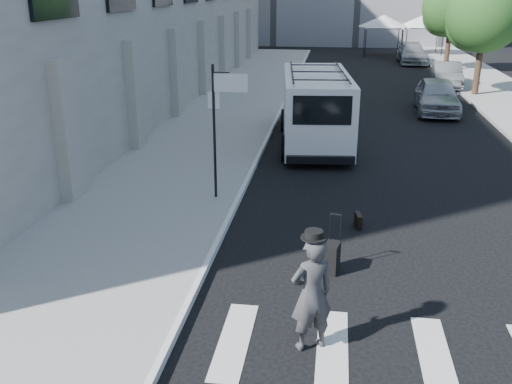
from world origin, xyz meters
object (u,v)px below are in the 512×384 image
(briefcase, at_px, (358,221))
(cargo_van, at_px, (315,108))
(parked_car_b, at_px, (447,75))
(suitcase, at_px, (332,257))
(parked_car_a, at_px, (437,96))
(businessman, at_px, (312,294))
(parked_car_c, at_px, (412,54))

(briefcase, relative_size, cargo_van, 0.06)
(briefcase, height_order, parked_car_b, parked_car_b)
(suitcase, relative_size, parked_car_a, 0.26)
(businessman, relative_size, parked_car_c, 0.40)
(parked_car_a, bearing_deg, briefcase, -102.38)
(briefcase, relative_size, parked_car_c, 0.09)
(parked_car_c, bearing_deg, parked_car_a, -94.39)
(cargo_van, height_order, parked_car_a, cargo_van)
(parked_car_a, bearing_deg, cargo_van, -127.33)
(briefcase, distance_m, parked_car_c, 31.62)
(businessman, xyz_separation_m, parked_car_b, (6.35, 25.66, -0.26))
(cargo_van, bearing_deg, suitcase, -91.18)
(businessman, distance_m, parked_car_a, 19.35)
(parked_car_b, bearing_deg, briefcase, -100.05)
(briefcase, xyz_separation_m, cargo_van, (-1.39, 7.63, 1.14))
(cargo_van, xyz_separation_m, parked_car_b, (6.83, 13.03, -0.61))
(businessman, xyz_separation_m, cargo_van, (-0.48, 12.63, 0.35))
(parked_car_a, distance_m, parked_car_b, 7.09)
(suitcase, height_order, parked_car_a, parked_car_a)
(cargo_van, distance_m, parked_car_c, 24.41)
(cargo_van, bearing_deg, parked_car_a, 43.67)
(cargo_van, bearing_deg, parked_car_c, 69.78)
(suitcase, height_order, parked_car_b, parked_car_b)
(briefcase, height_order, cargo_van, cargo_van)
(cargo_van, height_order, parked_car_b, cargo_van)
(briefcase, xyz_separation_m, suitcase, (-0.60, -2.36, 0.15))
(suitcase, distance_m, parked_car_a, 16.72)
(businessman, distance_m, suitcase, 2.73)
(parked_car_b, xyz_separation_m, parked_car_c, (-0.71, 10.59, -0.00))
(suitcase, relative_size, parked_car_b, 0.28)
(suitcase, distance_m, parked_car_c, 34.04)
(briefcase, bearing_deg, suitcase, -113.27)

